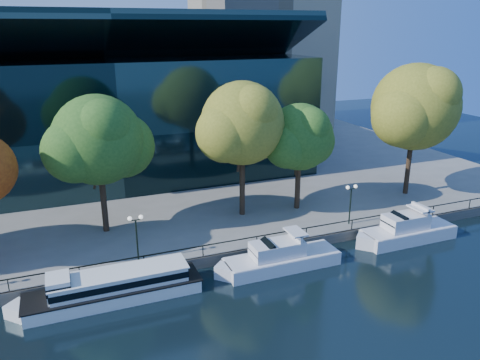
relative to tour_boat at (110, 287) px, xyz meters
name	(u,v)px	position (x,y,z in m)	size (l,w,h in m)	color
ground	(216,285)	(8.04, -0.88, -1.14)	(160.00, 160.00, 0.00)	black
promenade	(136,162)	(8.04, 35.50, -0.64)	(90.00, 67.08, 1.00)	slate
railing	(203,246)	(8.04, 2.37, 0.80)	(88.20, 0.08, 0.99)	black
convention_building	(107,116)	(4.04, 30.91, 7.37)	(50.00, 24.57, 21.43)	black
tour_boat	(110,287)	(0.00, 0.00, 0.00)	(14.13, 3.15, 2.68)	white
cruiser_near	(278,258)	(13.81, -0.28, -0.15)	(11.05, 2.84, 3.20)	silver
cruiser_far	(405,230)	(27.50, 0.09, -0.05)	(10.52, 2.92, 3.44)	silver
tree_2	(100,142)	(1.16, 10.74, 8.60)	(10.25, 8.40, 13.01)	black
tree_3	(244,125)	(14.82, 9.78, 9.28)	(10.32, 8.46, 13.73)	black
tree_4	(301,138)	(20.96, 9.29, 7.52)	(8.65, 7.09, 11.28)	black
tree_5	(417,109)	(35.08, 8.69, 9.80)	(12.00, 9.84, 14.95)	black
lamp_1	(136,228)	(2.78, 3.62, 2.84)	(1.26, 0.36, 4.03)	black
lamp_2	(351,195)	(23.57, 3.62, 2.84)	(1.26, 0.36, 4.03)	black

